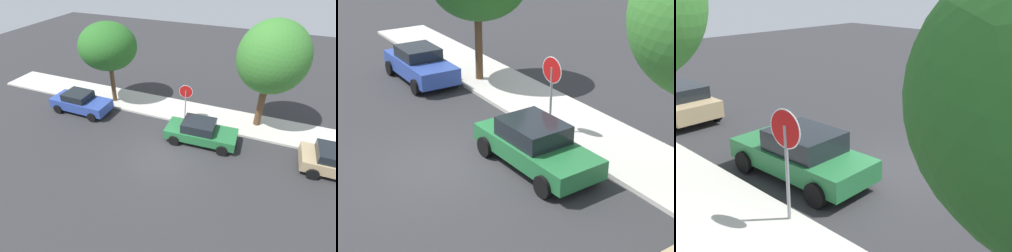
# 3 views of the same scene
# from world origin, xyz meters

# --- Properties ---
(ground_plane) EXTENTS (60.00, 60.00, 0.00)m
(ground_plane) POSITION_xyz_m (0.00, 0.00, 0.00)
(ground_plane) COLOR #2D2D30
(sidewalk_curb) EXTENTS (32.00, 2.83, 0.14)m
(sidewalk_curb) POSITION_xyz_m (0.00, 5.09, 0.07)
(sidewalk_curb) COLOR beige
(sidewalk_curb) RESTS_ON ground_plane
(stop_sign) EXTENTS (0.88, 0.10, 2.70)m
(stop_sign) POSITION_xyz_m (-0.05, 3.99, 1.89)
(stop_sign) COLOR gray
(stop_sign) RESTS_ON ground_plane
(parked_car_green) EXTENTS (4.26, 2.07, 1.41)m
(parked_car_green) POSITION_xyz_m (1.50, 2.28, 0.71)
(parked_car_green) COLOR #236B38
(parked_car_green) RESTS_ON ground_plane
(parked_car_blue) EXTENTS (4.21, 1.96, 1.46)m
(parked_car_blue) POSITION_xyz_m (-7.34, 2.54, 0.74)
(parked_car_blue) COLOR #2D479E
(parked_car_blue) RESTS_ON ground_plane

